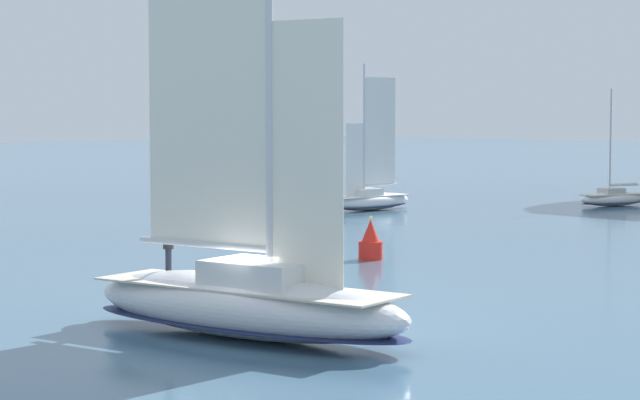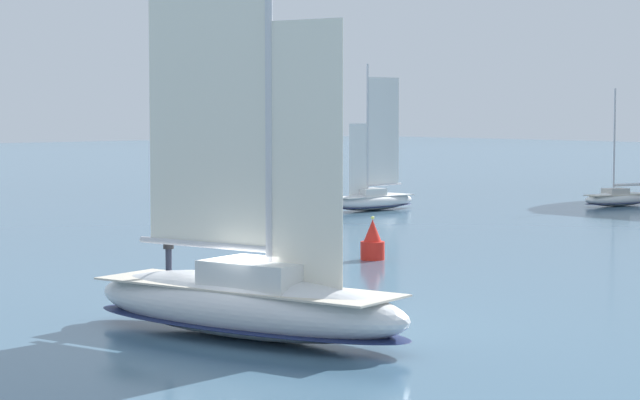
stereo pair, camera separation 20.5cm
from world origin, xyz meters
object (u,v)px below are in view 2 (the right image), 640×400
sailboat_moored_near_marina (373,198)px  channel_buoy (373,242)px  sailboat_moored_mid_channel (618,198)px  sailboat_main (246,297)px

sailboat_moored_near_marina → channel_buoy: bearing=-44.6°
sailboat_moored_near_marina → channel_buoy: 27.66m
sailboat_moored_near_marina → sailboat_moored_mid_channel: size_ratio=1.19×
sailboat_moored_near_marina → sailboat_main: bearing=-49.1°
sailboat_main → sailboat_moored_near_marina: 47.28m
sailboat_moored_near_marina → sailboat_moored_mid_channel: bearing=59.8°
sailboat_main → channel_buoy: bearing=124.5°
sailboat_moored_near_marina → channel_buoy: sailboat_moored_near_marina is taller
sailboat_main → sailboat_moored_mid_channel: (-21.99, 51.11, -0.66)m
sailboat_moored_near_marina → channel_buoy: size_ratio=4.95×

